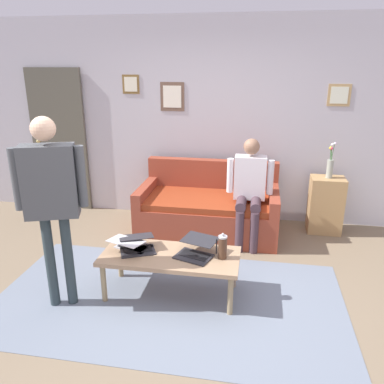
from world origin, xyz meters
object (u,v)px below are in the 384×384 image
object	(u,v)px
couch	(209,209)
laptop_center	(196,250)
interior_door	(59,141)
coffee_table	(170,259)
laptop_right	(137,246)
side_shelf	(325,205)
person_standing	(51,191)
person_seated	(250,186)
laptop_left	(131,245)
flower_vase	(330,165)
french_press	(223,247)

from	to	relation	value
couch	laptop_center	bearing A→B (deg)	92.91
interior_door	couch	size ratio (longest dim) A/B	1.17
interior_door	coffee_table	size ratio (longest dim) A/B	1.59
laptop_center	laptop_right	size ratio (longest dim) A/B	1.06
side_shelf	person_standing	world-z (taller)	person_standing
interior_door	laptop_center	distance (m)	3.12
couch	person_seated	xyz separation A→B (m)	(-0.51, 0.23, 0.42)
interior_door	laptop_center	xyz separation A→B (m)	(-2.35, 1.98, -0.55)
laptop_right	couch	bearing A→B (deg)	-108.49
laptop_left	flower_vase	xyz separation A→B (m)	(-2.05, -1.72, 0.43)
coffee_table	french_press	xyz separation A→B (m)	(-0.48, -0.01, 0.16)
side_shelf	person_seated	world-z (taller)	person_seated
interior_door	side_shelf	size ratio (longest dim) A/B	2.79
laptop_right	french_press	bearing A→B (deg)	178.85
laptop_center	person_seated	distance (m)	1.34
laptop_left	coffee_table	bearing A→B (deg)	173.44
coffee_table	person_standing	size ratio (longest dim) A/B	0.75
french_press	person_standing	size ratio (longest dim) A/B	0.15
laptop_center	side_shelf	size ratio (longest dim) A/B	0.60
laptop_left	person_standing	world-z (taller)	person_standing
laptop_center	person_standing	distance (m)	1.39
person_seated	flower_vase	bearing A→B (deg)	-153.46
flower_vase	side_shelf	bearing A→B (deg)	-98.55
interior_door	flower_vase	size ratio (longest dim) A/B	4.51
french_press	coffee_table	bearing A→B (deg)	1.65
laptop_left	person_seated	bearing A→B (deg)	-131.11
laptop_center	laptop_right	distance (m)	0.57
couch	person_standing	xyz separation A→B (m)	(1.11, 1.82, 0.80)
couch	flower_vase	xyz separation A→B (m)	(-1.49, -0.26, 0.59)
laptop_left	laptop_center	distance (m)	0.63
side_shelf	laptop_left	bearing A→B (deg)	39.98
couch	coffee_table	world-z (taller)	couch
coffee_table	laptop_left	world-z (taller)	laptop_left
laptop_right	laptop_left	bearing A→B (deg)	-13.08
couch	flower_vase	distance (m)	1.62
interior_door	coffee_table	distance (m)	2.98
flower_vase	interior_door	bearing A→B (deg)	-3.74
laptop_right	side_shelf	bearing A→B (deg)	-138.86
couch	side_shelf	distance (m)	1.52
couch	laptop_left	size ratio (longest dim) A/B	4.20
laptop_right	person_standing	bearing A→B (deg)	29.73
laptop_right	person_standing	size ratio (longest dim) A/B	0.24
interior_door	person_seated	size ratio (longest dim) A/B	1.60
couch	person_standing	distance (m)	2.28
person_seated	coffee_table	bearing A→B (deg)	62.00
laptop_right	flower_vase	xyz separation A→B (m)	(-1.98, -1.73, 0.43)
flower_vase	person_standing	xyz separation A→B (m)	(2.60, 2.08, 0.21)
interior_door	laptop_right	size ratio (longest dim) A/B	4.91
laptop_right	french_press	distance (m)	0.82
laptop_left	couch	bearing A→B (deg)	-110.94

